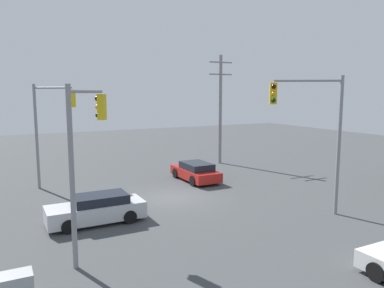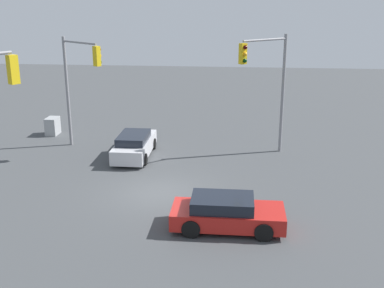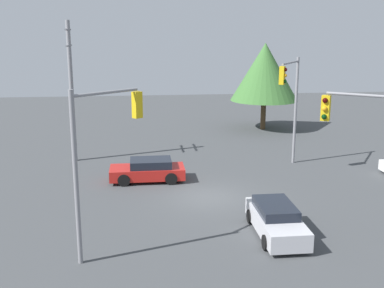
{
  "view_description": "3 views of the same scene",
  "coord_description": "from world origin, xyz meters",
  "px_view_note": "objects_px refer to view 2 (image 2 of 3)",
  "views": [
    {
      "loc": [
        8.89,
        19.35,
        6.12
      ],
      "look_at": [
        -1.85,
        -1.1,
        2.92
      ],
      "focal_mm": 35.0,
      "sensor_mm": 36.0,
      "label": 1
    },
    {
      "loc": [
        -20.06,
        -3.43,
        8.68
      ],
      "look_at": [
        -1.46,
        -1.63,
        2.83
      ],
      "focal_mm": 45.0,
      "sensor_mm": 36.0,
      "label": 2
    },
    {
      "loc": [
        23.84,
        -3.55,
        8.73
      ],
      "look_at": [
        -2.45,
        -0.63,
        2.33
      ],
      "focal_mm": 45.0,
      "sensor_mm": 36.0,
      "label": 3
    }
  ],
  "objects_px": {
    "traffic_signal_main": "(79,75)",
    "traffic_signal_cross": "(268,76)",
    "sedan_silver": "(134,145)",
    "electrical_cabinet": "(53,126)",
    "sedan_red": "(226,213)"
  },
  "relations": [
    {
      "from": "sedan_silver",
      "to": "traffic_signal_main",
      "type": "distance_m",
      "value": 5.05
    },
    {
      "from": "sedan_red",
      "to": "electrical_cabinet",
      "type": "bearing_deg",
      "value": -136.14
    },
    {
      "from": "traffic_signal_main",
      "to": "electrical_cabinet",
      "type": "xyz_separation_m",
      "value": [
        2.72,
        2.89,
        -3.77
      ]
    },
    {
      "from": "sedan_silver",
      "to": "electrical_cabinet",
      "type": "relative_size",
      "value": 4.05
    },
    {
      "from": "sedan_red",
      "to": "sedan_silver",
      "type": "height_order",
      "value": "sedan_silver"
    },
    {
      "from": "electrical_cabinet",
      "to": "sedan_red",
      "type": "bearing_deg",
      "value": -136.14
    },
    {
      "from": "sedan_red",
      "to": "sedan_silver",
      "type": "distance_m",
      "value": 9.74
    },
    {
      "from": "electrical_cabinet",
      "to": "sedan_silver",
      "type": "bearing_deg",
      "value": -121.77
    },
    {
      "from": "sedan_red",
      "to": "traffic_signal_cross",
      "type": "height_order",
      "value": "traffic_signal_cross"
    },
    {
      "from": "traffic_signal_main",
      "to": "traffic_signal_cross",
      "type": "distance_m",
      "value": 10.52
    },
    {
      "from": "sedan_silver",
      "to": "traffic_signal_cross",
      "type": "height_order",
      "value": "traffic_signal_cross"
    },
    {
      "from": "traffic_signal_main",
      "to": "traffic_signal_cross",
      "type": "xyz_separation_m",
      "value": [
        -0.11,
        -10.52,
        0.15
      ]
    },
    {
      "from": "sedan_red",
      "to": "electrical_cabinet",
      "type": "xyz_separation_m",
      "value": [
        11.98,
        11.51,
        -0.08
      ]
    },
    {
      "from": "traffic_signal_main",
      "to": "traffic_signal_cross",
      "type": "height_order",
      "value": "traffic_signal_cross"
    },
    {
      "from": "sedan_silver",
      "to": "traffic_signal_cross",
      "type": "distance_m",
      "value": 8.24
    }
  ]
}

